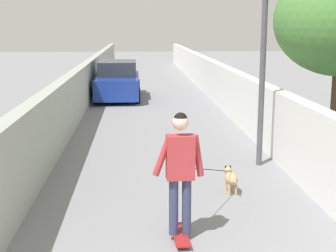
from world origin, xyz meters
name	(u,v)px	position (x,y,z in m)	size (l,w,h in m)	color
ground_plane	(154,108)	(14.00, 0.00, 0.00)	(80.00, 80.00, 0.00)	gray
wall_left	(77,95)	(12.00, 2.54, 0.79)	(48.00, 0.30, 1.57)	#999E93
fence_right	(234,94)	(12.00, -2.54, 0.77)	(48.00, 0.30, 1.53)	white
lamp_post	(264,38)	(6.47, -1.99, 2.69)	(0.36, 0.36, 3.88)	#4C4C51
skateboard	(180,235)	(2.89, 0.04, 0.07)	(0.81, 0.24, 0.08)	maroon
person_skateboarder	(180,164)	(2.89, 0.04, 1.09)	(0.24, 0.71, 1.72)	#333859
dog	(230,178)	(4.77, -1.03, 0.28)	(2.19, 1.21, 1.06)	tan
car_near	(118,81)	(16.44, 1.39, 0.72)	(4.27, 1.80, 1.54)	navy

